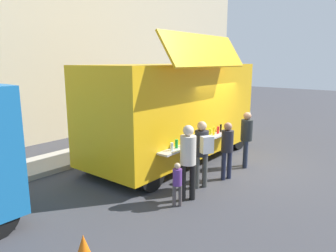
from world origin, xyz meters
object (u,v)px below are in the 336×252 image
object	(u,v)px
customer_rear_waiting	(188,156)
customer_extra_browsing	(246,135)
customer_mid_with_backpack	(202,148)
child_near_queue	(177,181)
customer_front_ordering	(227,146)
traffic_cone_orange	(84,251)
trash_bin	(193,117)
food_truck_main	(175,109)

from	to	relation	value
customer_rear_waiting	customer_extra_browsing	distance (m)	3.04
customer_mid_with_backpack	child_near_queue	xyz separation A→B (m)	(-1.21, -0.14, -0.46)
customer_front_ordering	child_near_queue	xyz separation A→B (m)	(-2.17, 0.05, -0.35)
traffic_cone_orange	trash_bin	distance (m)	10.82
customer_extra_browsing	child_near_queue	size ratio (longest dim) A/B	1.68
customer_front_ordering	customer_extra_browsing	bearing A→B (deg)	-68.45
food_truck_main	child_near_queue	size ratio (longest dim) A/B	6.20
traffic_cone_orange	customer_extra_browsing	bearing A→B (deg)	1.28
trash_bin	customer_rear_waiting	world-z (taller)	customer_rear_waiting
trash_bin	child_near_queue	world-z (taller)	trash_bin
food_truck_main	traffic_cone_orange	distance (m)	5.95
customer_mid_with_backpack	customer_extra_browsing	world-z (taller)	customer_mid_with_backpack
customer_front_ordering	child_near_queue	size ratio (longest dim) A/B	1.57
customer_rear_waiting	food_truck_main	bearing A→B (deg)	-11.51
traffic_cone_orange	customer_rear_waiting	distance (m)	3.12
food_truck_main	customer_mid_with_backpack	bearing A→B (deg)	-126.94
customer_front_ordering	customer_mid_with_backpack	size ratio (longest dim) A/B	0.92
food_truck_main	trash_bin	bearing A→B (deg)	26.67
food_truck_main	child_near_queue	world-z (taller)	food_truck_main
traffic_cone_orange	customer_front_ordering	bearing A→B (deg)	1.07
trash_bin	customer_mid_with_backpack	bearing A→B (deg)	-143.87
food_truck_main	customer_rear_waiting	bearing A→B (deg)	-137.30
customer_mid_with_backpack	customer_rear_waiting	bearing A→B (deg)	127.99
food_truck_main	trash_bin	xyz separation A→B (m)	(4.48, 2.32, -1.16)
traffic_cone_orange	child_near_queue	distance (m)	2.63
food_truck_main	customer_mid_with_backpack	size ratio (longest dim) A/B	3.62
customer_mid_with_backpack	child_near_queue	size ratio (longest dim) A/B	1.71
trash_bin	customer_rear_waiting	size ratio (longest dim) A/B	0.59
traffic_cone_orange	child_near_queue	size ratio (longest dim) A/B	0.54
customer_front_ordering	customer_mid_with_backpack	distance (m)	0.98
traffic_cone_orange	trash_bin	xyz separation A→B (m)	(9.78, 4.63, 0.25)
customer_rear_waiting	child_near_queue	world-z (taller)	customer_rear_waiting
traffic_cone_orange	customer_mid_with_backpack	bearing A→B (deg)	4.12
traffic_cone_orange	customer_extra_browsing	distance (m)	6.10
customer_mid_with_backpack	customer_extra_browsing	bearing A→B (deg)	-64.87
food_truck_main	customer_rear_waiting	world-z (taller)	food_truck_main
food_truck_main	traffic_cone_orange	xyz separation A→B (m)	(-5.30, -2.31, -1.41)
trash_bin	child_near_queue	bearing A→B (deg)	-147.95
customer_extra_browsing	child_near_queue	bearing A→B (deg)	68.81
customer_mid_with_backpack	trash_bin	bearing A→B (deg)	-25.20
customer_rear_waiting	customer_extra_browsing	size ratio (longest dim) A/B	1.05
customer_front_ordering	customer_rear_waiting	xyz separation A→B (m)	(-1.76, 0.05, 0.12)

